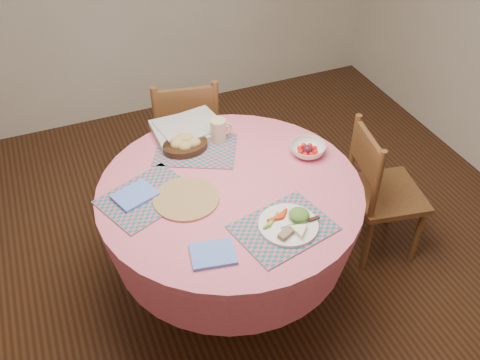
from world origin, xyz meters
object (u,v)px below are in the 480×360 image
object	(u,v)px
latte_mug	(219,130)
bread_bowl	(185,144)
wicker_trivet	(186,199)
dinner_plate	(291,224)
dining_table	(231,218)
chair_back	(186,135)
fruit_bowl	(308,149)
chair_right	(380,190)

from	to	relation	value
latte_mug	bread_bowl	bearing A→B (deg)	-177.90
wicker_trivet	bread_bowl	world-z (taller)	bread_bowl
wicker_trivet	dinner_plate	bearing A→B (deg)	-43.73
dining_table	latte_mug	bearing A→B (deg)	76.99
chair_back	wicker_trivet	xyz separation A→B (m)	(-0.27, -0.87, 0.29)
fruit_bowl	chair_back	bearing A→B (deg)	117.24
chair_right	bread_bowl	world-z (taller)	chair_right
wicker_trivet	dinner_plate	size ratio (longest dim) A/B	1.17
dining_table	wicker_trivet	size ratio (longest dim) A/B	4.13
chair_back	dining_table	bearing A→B (deg)	97.99
chair_right	dinner_plate	xyz separation A→B (m)	(-0.75, -0.35, 0.33)
bread_bowl	fruit_bowl	size ratio (longest dim) A/B	1.08
chair_back	dinner_plate	xyz separation A→B (m)	(0.09, -1.21, 0.31)
chair_back	bread_bowl	distance (m)	0.62
chair_back	fruit_bowl	xyz separation A→B (m)	(0.40, -0.78, 0.31)
chair_right	latte_mug	size ratio (longest dim) A/B	6.97
chair_right	dinner_plate	bearing A→B (deg)	125.36
bread_bowl	dinner_plate	bearing A→B (deg)	-70.91
bread_bowl	latte_mug	world-z (taller)	latte_mug
dining_table	bread_bowl	distance (m)	0.44
chair_right	chair_back	distance (m)	1.20
chair_right	bread_bowl	bearing A→B (deg)	80.69
chair_back	wicker_trivet	distance (m)	0.96
chair_right	latte_mug	xyz separation A→B (m)	(-0.80, 0.36, 0.38)
latte_mug	fruit_bowl	bearing A→B (deg)	-36.58
dining_table	chair_back	world-z (taller)	chair_back
chair_back	fruit_bowl	world-z (taller)	chair_back
chair_back	latte_mug	distance (m)	0.61
dinner_plate	bread_bowl	bearing A→B (deg)	109.09
wicker_trivet	dinner_plate	world-z (taller)	dinner_plate
dining_table	latte_mug	xyz separation A→B (m)	(0.08, 0.37, 0.26)
wicker_trivet	fruit_bowl	world-z (taller)	fruit_bowl
wicker_trivet	chair_right	bearing A→B (deg)	0.42
chair_right	chair_back	xyz separation A→B (m)	(-0.83, 0.86, 0.03)
dining_table	chair_back	distance (m)	0.88
dinner_plate	bread_bowl	world-z (taller)	bread_bowl
latte_mug	fruit_bowl	xyz separation A→B (m)	(0.37, -0.27, -0.04)
fruit_bowl	latte_mug	bearing A→B (deg)	143.42
chair_back	fruit_bowl	distance (m)	0.93
chair_back	dinner_plate	distance (m)	1.25
bread_bowl	dining_table	bearing A→B (deg)	-74.25
fruit_bowl	wicker_trivet	bearing A→B (deg)	-171.84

